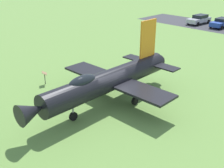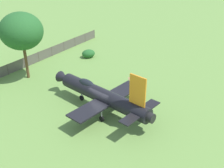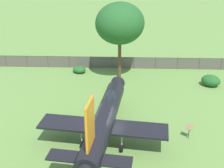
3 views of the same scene
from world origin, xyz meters
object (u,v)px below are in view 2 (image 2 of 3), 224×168
Objects in this scene: display_jet at (101,95)px; shade_tree at (21,31)px; shrub_near_fence at (88,54)px; info_plaque at (131,80)px.

display_jet is 1.48× the size of shade_tree.
shrub_near_fence is at bearing -39.12° from display_jet.
display_jet is 13.48m from shade_tree.
display_jet is 6.59m from info_plaque.
shrub_near_fence is 11.17m from info_plaque.
shrub_near_fence is at bearing -85.27° from info_plaque.
shade_tree is 11.77m from shrub_near_fence.
info_plaque is at bearing -80.76° from display_jet.
info_plaque is (-5.62, -3.28, -1.03)m from display_jet.
display_jet reaches higher than info_plaque.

